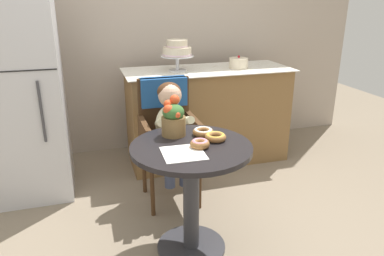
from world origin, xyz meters
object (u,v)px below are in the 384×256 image
at_px(donut_side, 215,137).
at_px(refrigerator, 19,92).
at_px(seated_child, 171,122).
at_px(donut_front, 203,132).
at_px(cafe_table, 191,178).
at_px(tiered_cake_stand, 177,51).
at_px(wicker_chair, 167,120).
at_px(flower_vase, 173,118).
at_px(donut_mid, 200,143).
at_px(round_layer_cake, 239,63).

xyz_separation_m(donut_side, refrigerator, (-1.21, 1.06, 0.11)).
bearing_deg(seated_child, donut_front, -76.36).
bearing_deg(cafe_table, donut_front, 49.19).
xyz_separation_m(seated_child, donut_front, (0.10, -0.42, 0.06)).
relative_size(donut_side, tiered_cake_stand, 0.44).
height_order(cafe_table, refrigerator, refrigerator).
xyz_separation_m(cafe_table, wicker_chair, (0.02, 0.72, 0.13)).
relative_size(wicker_chair, flower_vase, 3.81).
relative_size(donut_front, donut_mid, 1.16).
bearing_deg(donut_front, round_layer_cake, 57.46).
height_order(donut_mid, donut_side, donut_mid).
bearing_deg(flower_vase, round_layer_cake, 50.13).
height_order(donut_front, refrigerator, refrigerator).
distance_m(cafe_table, seated_child, 0.59).
xyz_separation_m(cafe_table, donut_mid, (0.04, -0.04, 0.24)).
relative_size(donut_side, flower_vase, 0.52).
height_order(wicker_chair, refrigerator, refrigerator).
xyz_separation_m(seated_child, flower_vase, (-0.07, -0.37, 0.15)).
xyz_separation_m(wicker_chair, seated_child, (0.00, -0.16, 0.04)).
height_order(donut_mid, refrigerator, refrigerator).
bearing_deg(tiered_cake_stand, cafe_table, -101.15).
xyz_separation_m(seated_child, donut_side, (0.15, -0.53, 0.06)).
relative_size(donut_front, flower_vase, 0.53).
xyz_separation_m(tiered_cake_stand, round_layer_cake, (0.58, -0.03, -0.13)).
distance_m(donut_side, refrigerator, 1.62).
bearing_deg(refrigerator, flower_vase, -42.43).
distance_m(tiered_cake_stand, refrigerator, 1.34).
bearing_deg(donut_front, flower_vase, 162.62).
height_order(seated_child, refrigerator, refrigerator).
bearing_deg(cafe_table, donut_side, 12.36).
bearing_deg(seated_child, flower_vase, -101.25).
bearing_deg(wicker_chair, round_layer_cake, 29.16).
height_order(seated_child, round_layer_cake, round_layer_cake).
height_order(donut_front, flower_vase, flower_vase).
xyz_separation_m(seated_child, tiered_cake_stand, (0.24, 0.74, 0.40)).
relative_size(wicker_chair, donut_side, 7.27).
bearing_deg(cafe_table, round_layer_cake, 56.47).
distance_m(donut_front, tiered_cake_stand, 1.22).
bearing_deg(donut_side, refrigerator, 138.74).
relative_size(cafe_table, donut_side, 5.49).
bearing_deg(donut_side, flower_vase, 144.57).
bearing_deg(donut_mid, flower_vase, 112.08).
height_order(wicker_chair, donut_front, wicker_chair).
xyz_separation_m(wicker_chair, round_layer_cake, (0.82, 0.55, 0.31)).
distance_m(donut_front, donut_side, 0.11).
height_order(tiered_cake_stand, refrigerator, refrigerator).
xyz_separation_m(seated_child, refrigerator, (-1.07, 0.54, 0.17)).
relative_size(cafe_table, refrigerator, 0.42).
bearing_deg(round_layer_cake, flower_vase, -129.87).
bearing_deg(tiered_cake_stand, donut_front, -96.74).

